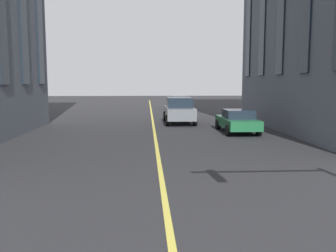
{
  "coord_description": "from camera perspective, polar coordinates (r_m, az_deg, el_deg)",
  "views": [
    {
      "loc": [
        -0.16,
        0.44,
        2.97
      ],
      "look_at": [
        10.56,
        -0.18,
        1.68
      ],
      "focal_mm": 39.12,
      "sensor_mm": 36.0,
      "label": 1
    }
  ],
  "objects": [
    {
      "name": "lane_centre_line",
      "position": [
        20.39,
        -2.05,
        -1.51
      ],
      "size": [
        80.0,
        0.16,
        0.01
      ],
      "color": "#D8C64C",
      "rests_on": "ground_plane"
    },
    {
      "name": "car_green_near",
      "position": [
        41.73,
        1.71,
        3.73
      ],
      "size": [
        3.9,
        1.89,
        1.4
      ],
      "color": "#1E6038",
      "rests_on": "ground_plane"
    },
    {
      "name": "car_grey_trailing",
      "position": [
        26.38,
        1.76,
        2.5
      ],
      "size": [
        4.7,
        2.14,
        1.88
      ],
      "color": "slate",
      "rests_on": "ground_plane"
    },
    {
      "name": "car_green_parked_b",
      "position": [
        21.98,
        10.76,
        0.82
      ],
      "size": [
        4.4,
        1.95,
        1.37
      ],
      "color": "#1E6038",
      "rests_on": "ground_plane"
    }
  ]
}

